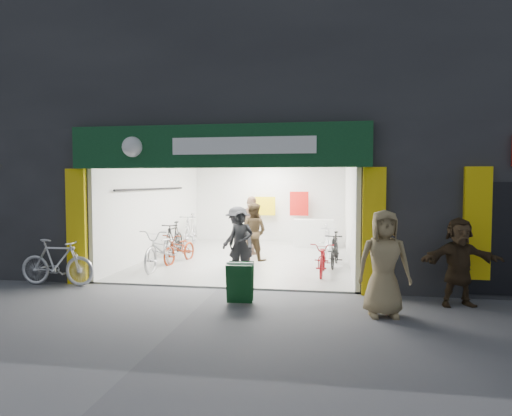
% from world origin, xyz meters
% --- Properties ---
extents(ground, '(60.00, 60.00, 0.00)m').
position_xyz_m(ground, '(0.00, 0.00, 0.00)').
color(ground, '#56565B').
rests_on(ground, ground).
extents(building, '(17.00, 10.27, 8.00)m').
position_xyz_m(building, '(0.91, 4.99, 4.31)').
color(building, '#232326').
rests_on(building, ground).
extents(bike_left_front, '(0.77, 2.08, 1.09)m').
position_xyz_m(bike_left_front, '(-1.97, 1.82, 0.54)').
color(bike_left_front, '#A3A2A7').
rests_on(bike_left_front, ground).
extents(bike_left_midfront, '(0.53, 1.76, 1.05)m').
position_xyz_m(bike_left_midfront, '(-2.50, 4.17, 0.53)').
color(bike_left_midfront, black).
rests_on(bike_left_midfront, ground).
extents(bike_left_midback, '(0.88, 1.71, 0.86)m').
position_xyz_m(bike_left_midback, '(-1.82, 2.79, 0.43)').
color(bike_left_midback, maroon).
rests_on(bike_left_midback, ground).
extents(bike_left_back, '(0.73, 2.03, 1.20)m').
position_xyz_m(bike_left_back, '(-2.50, 5.93, 0.60)').
color(bike_left_back, '#B4B4B9').
rests_on(bike_left_back, ground).
extents(bike_right_front, '(0.62, 1.63, 0.96)m').
position_xyz_m(bike_right_front, '(2.50, 2.93, 0.48)').
color(bike_right_front, black).
rests_on(bike_right_front, ground).
extents(bike_right_mid, '(0.61, 1.62, 0.84)m').
position_xyz_m(bike_right_mid, '(2.21, 1.78, 0.42)').
color(bike_right_mid, maroon).
rests_on(bike_right_mid, ground).
extents(bike_right_back, '(0.66, 1.69, 0.99)m').
position_xyz_m(bike_right_back, '(2.28, 4.61, 0.50)').
color(bike_right_back, silver).
rests_on(bike_right_back, ground).
extents(parked_bike, '(1.74, 0.52, 1.04)m').
position_xyz_m(parked_bike, '(-3.60, -0.30, 0.52)').
color(parked_bike, silver).
rests_on(parked_bike, ground).
extents(customer_a, '(0.60, 0.40, 1.61)m').
position_xyz_m(customer_a, '(0.26, 1.22, 0.81)').
color(customer_a, black).
rests_on(customer_a, ground).
extents(customer_b, '(0.98, 0.86, 1.70)m').
position_xyz_m(customer_b, '(0.16, 3.51, 0.85)').
color(customer_b, '#352818').
rests_on(customer_b, ground).
extents(customer_c, '(1.24, 1.15, 1.68)m').
position_xyz_m(customer_c, '(0.04, 1.90, 0.84)').
color(customer_c, black).
rests_on(customer_c, ground).
extents(customer_d, '(1.13, 1.05, 1.87)m').
position_xyz_m(customer_d, '(-0.06, 4.51, 0.93)').
color(customer_d, '#80604A').
rests_on(customer_d, ground).
extents(pedestrian_near, '(0.95, 0.67, 1.83)m').
position_xyz_m(pedestrian_near, '(3.30, -1.50, 0.91)').
color(pedestrian_near, '#8D7852').
rests_on(pedestrian_near, ground).
extents(pedestrian_far, '(1.59, 0.77, 1.65)m').
position_xyz_m(pedestrian_far, '(4.74, -0.61, 0.82)').
color(pedestrian_far, '#39291A').
rests_on(pedestrian_far, ground).
extents(sandwich_board, '(0.52, 0.53, 0.76)m').
position_xyz_m(sandwich_board, '(0.71, -1.10, 0.42)').
color(sandwich_board, '#0E3918').
rests_on(sandwich_board, ground).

